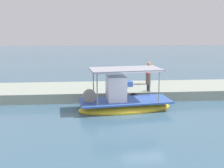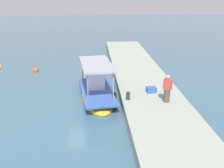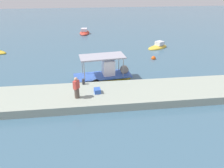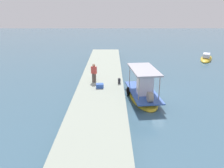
{
  "view_description": "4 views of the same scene",
  "coord_description": "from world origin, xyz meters",
  "px_view_note": "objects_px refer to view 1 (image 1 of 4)",
  "views": [
    {
      "loc": [
        2.97,
        14.88,
        4.96
      ],
      "look_at": [
        1.48,
        -3.1,
        1.12
      ],
      "focal_mm": 42.96,
      "sensor_mm": 36.0,
      "label": 1
    },
    {
      "loc": [
        -16.37,
        -0.57,
        7.3
      ],
      "look_at": [
        1.53,
        -1.87,
        0.82
      ],
      "focal_mm": 43.11,
      "sensor_mm": 36.0,
      "label": 2
    },
    {
      "loc": [
        -0.54,
        -19.57,
        8.96
      ],
      "look_at": [
        1.48,
        -3.19,
        0.78
      ],
      "focal_mm": 33.93,
      "sensor_mm": 36.0,
      "label": 3
    },
    {
      "loc": [
        19.1,
        -3.33,
        7.48
      ],
      "look_at": [
        0.14,
        -3.34,
        1.01
      ],
      "focal_mm": 37.42,
      "sensor_mm": 36.0,
      "label": 4
    }
  ],
  "objects_px": {
    "main_fishing_boat": "(124,102)",
    "cargo_crate": "(129,84)",
    "mooring_bollard": "(148,88)",
    "fisherman_near_bollard": "(148,74)"
  },
  "relations": [
    {
      "from": "main_fishing_boat",
      "to": "cargo_crate",
      "type": "relative_size",
      "value": 9.47
    },
    {
      "from": "cargo_crate",
      "to": "main_fishing_boat",
      "type": "bearing_deg",
      "value": 77.01
    },
    {
      "from": "mooring_bollard",
      "to": "cargo_crate",
      "type": "bearing_deg",
      "value": -56.9
    },
    {
      "from": "fisherman_near_bollard",
      "to": "mooring_bollard",
      "type": "distance_m",
      "value": 2.43
    },
    {
      "from": "mooring_bollard",
      "to": "cargo_crate",
      "type": "xyz_separation_m",
      "value": [
        1.12,
        -1.71,
        -0.07
      ]
    },
    {
      "from": "main_fishing_boat",
      "to": "mooring_bollard",
      "type": "relative_size",
      "value": 12.0
    },
    {
      "from": "main_fishing_boat",
      "to": "cargo_crate",
      "type": "distance_m",
      "value": 3.75
    },
    {
      "from": "main_fishing_boat",
      "to": "cargo_crate",
      "type": "height_order",
      "value": "main_fishing_boat"
    },
    {
      "from": "cargo_crate",
      "to": "mooring_bollard",
      "type": "bearing_deg",
      "value": 123.1
    },
    {
      "from": "main_fishing_boat",
      "to": "fisherman_near_bollard",
      "type": "xyz_separation_m",
      "value": [
        -2.45,
        -4.24,
        0.99
      ]
    }
  ]
}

